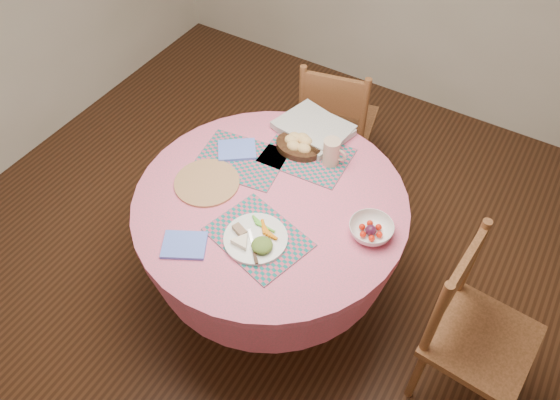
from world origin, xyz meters
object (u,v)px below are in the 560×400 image
Objects in this scene: fruit_bowl at (371,230)px; dining_table at (271,227)px; chair_right at (472,329)px; chair_back at (336,122)px; bread_bowl at (299,144)px; wicker_trivet at (207,183)px; dinner_plate at (256,239)px; latte_mug at (332,152)px.

dining_table is at bearing -173.20° from fruit_bowl.
chair_back is at bearing 55.29° from chair_right.
fruit_bowl reaches higher than dining_table.
bread_bowl is 0.60m from fruit_bowl.
dinner_plate is at bearing -23.76° from wicker_trivet.
wicker_trivet is at bearing -168.14° from dining_table.
chair_right is 0.99m from latte_mug.
wicker_trivet is (-0.18, -0.98, 0.28)m from chair_back.
dinner_plate is at bearing 87.16° from chair_back.
wicker_trivet is 1.30× the size of bread_bowl.
dinner_plate is 0.48m from fruit_bowl.
bread_bowl is (-1.04, 0.33, 0.30)m from chair_right.
chair_right is at bearing 0.97° from dining_table.
dining_table is 1.36× the size of chair_back.
bread_bowl is 0.18m from latte_mug.
dinner_plate is at bearing -143.88° from fruit_bowl.
chair_back is at bearing 124.11° from fruit_bowl.
dinner_plate is 1.13× the size of fruit_bowl.
latte_mug is at bearing 85.11° from dinner_plate.
dining_table is 0.93m from chair_back.
chair_right reaches higher than dinner_plate.
fruit_bowl is (0.46, 0.06, 0.22)m from dining_table.
latte_mug is 0.45m from fruit_bowl.
dinner_plate reaches higher than dining_table.
wicker_trivet is 1.26× the size of fruit_bowl.
chair_right is 1.03× the size of chair_back.
chair_back reaches higher than bread_bowl.
bread_bowl is at bearing 99.10° from dining_table.
chair_right is 4.07× the size of bread_bowl.
latte_mug is (-0.87, 0.33, 0.33)m from chair_right.
wicker_trivet is at bearing 156.24° from dinner_plate.
bread_bowl reaches higher than dining_table.
dinner_plate is 0.59m from bread_bowl.
chair_back is 0.71m from latte_mug.
dinner_plate is 1.17× the size of bread_bowl.
latte_mug is at bearing 73.50° from chair_right.
latte_mug is at bearing 70.62° from dining_table.
bread_bowl is at bearing 179.82° from latte_mug.
chair_back is at bearing 79.71° from wicker_trivet.
latte_mug reaches higher than dining_table.
dinner_plate is at bearing -94.89° from latte_mug.
dining_table is 5.20× the size of fruit_bowl.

